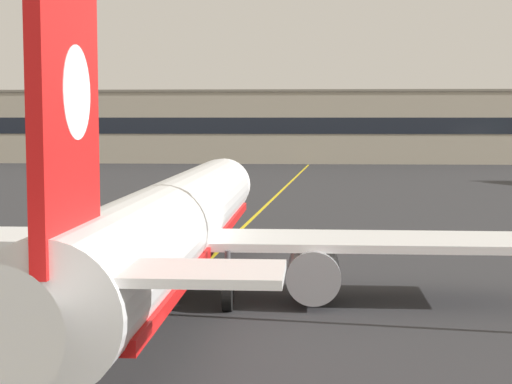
% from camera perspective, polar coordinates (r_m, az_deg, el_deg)
% --- Properties ---
extents(taxiway_centreline, '(12.56, 179.60, 0.01)m').
position_cam_1_polar(taxiway_centreline, '(53.29, -2.16, -3.64)').
color(taxiway_centreline, yellow).
rests_on(taxiway_centreline, ground).
extents(airliner_foreground, '(32.07, 41.45, 11.65)m').
position_cam_1_polar(airliner_foreground, '(37.00, -5.67, -2.30)').
color(airliner_foreground, white).
rests_on(airliner_foreground, ground).
extents(safety_cone_by_nose_gear, '(0.44, 0.44, 0.55)m').
position_cam_1_polar(safety_cone_by_nose_gear, '(52.09, -1.47, -3.56)').
color(safety_cone_by_nose_gear, orange).
rests_on(safety_cone_by_nose_gear, ground).
extents(terminal_building, '(123.85, 12.40, 12.89)m').
position_cam_1_polar(terminal_building, '(150.35, 0.46, 4.51)').
color(terminal_building, '#B2A893').
rests_on(terminal_building, ground).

